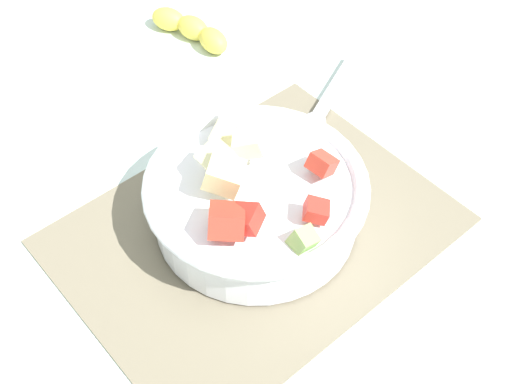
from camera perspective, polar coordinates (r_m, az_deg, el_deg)
ground_plane at (r=0.81m, az=-0.11°, el=-3.33°), size 2.40×2.40×0.00m
placemat at (r=0.80m, az=-0.11°, el=-3.20°), size 0.44×0.33×0.01m
salad_bowl at (r=0.77m, az=-0.05°, el=-0.46°), size 0.26×0.26×0.12m
serving_spoon at (r=0.94m, az=5.58°, el=6.98°), size 0.19×0.10×0.01m
banana_whole at (r=1.07m, az=-5.52°, el=13.60°), size 0.07×0.15×0.04m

